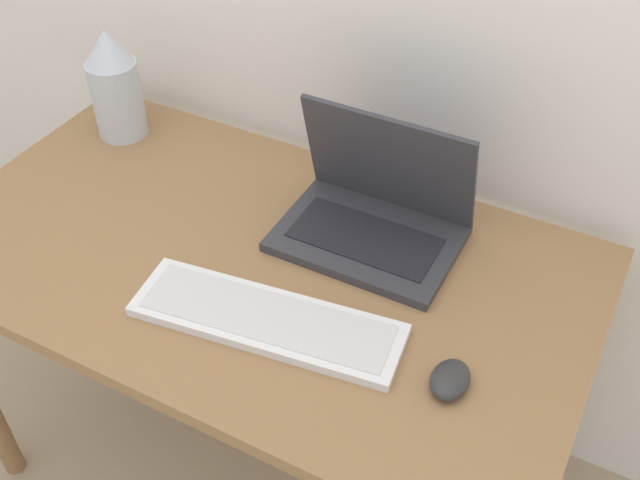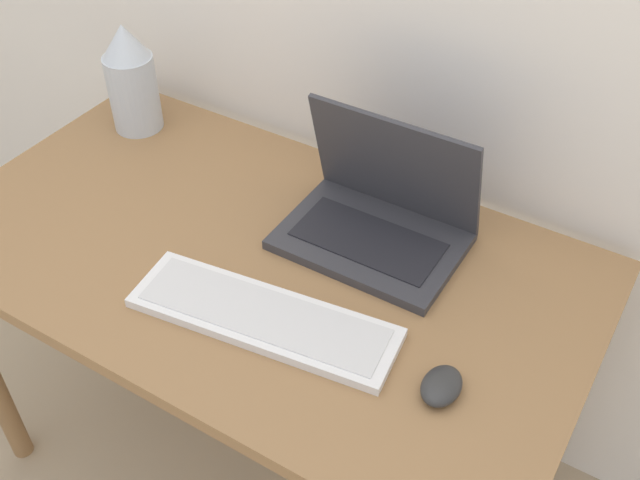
% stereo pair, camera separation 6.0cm
% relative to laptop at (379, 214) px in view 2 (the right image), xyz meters
% --- Properties ---
extents(desk, '(1.28, 0.72, 0.75)m').
position_rel_laptop_xyz_m(desk, '(-0.17, -0.16, -0.15)').
color(desk, olive).
rests_on(desk, ground_plane).
extents(laptop, '(0.34, 0.24, 0.25)m').
position_rel_laptop_xyz_m(laptop, '(0.00, 0.00, 0.00)').
color(laptop, '#333338').
rests_on(laptop, desk).
extents(keyboard, '(0.49, 0.20, 0.02)m').
position_rel_laptop_xyz_m(keyboard, '(-0.06, -0.30, -0.04)').
color(keyboard, white).
rests_on(keyboard, desk).
extents(mouse, '(0.06, 0.09, 0.03)m').
position_rel_laptop_xyz_m(mouse, '(0.26, -0.28, -0.04)').
color(mouse, '#2D2D2D').
rests_on(mouse, desk).
extents(vase, '(0.11, 0.11, 0.26)m').
position_rel_laptop_xyz_m(vase, '(-0.66, 0.05, 0.07)').
color(vase, silver).
rests_on(vase, desk).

